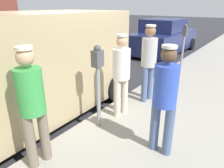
% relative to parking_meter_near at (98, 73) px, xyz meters
% --- Properties ---
extents(ground_plane, '(80.00, 80.00, 0.00)m').
position_rel_parking_meter_near_xyz_m(ground_plane, '(-1.35, 0.57, -1.18)').
color(ground_plane, '#2D2D33').
extents(parking_meter_near, '(0.14, 0.18, 1.52)m').
position_rel_parking_meter_near_xyz_m(parking_meter_near, '(0.00, 0.00, 0.00)').
color(parking_meter_near, gray).
rests_on(parking_meter_near, sidewalk_slab).
extents(parking_meter_far, '(0.14, 0.18, 1.52)m').
position_rel_parking_meter_near_xyz_m(parking_meter_far, '(0.00, 4.62, 0.00)').
color(parking_meter_far, gray).
rests_on(parking_meter_far, sidewalk_slab).
extents(pedestrian_in_white, '(0.34, 0.36, 1.63)m').
position_rel_parking_meter_near_xyz_m(pedestrian_in_white, '(0.09, 0.60, -0.10)').
color(pedestrian_in_white, beige).
rests_on(pedestrian_in_white, sidewalk_slab).
extents(pedestrian_in_blue, '(0.36, 0.34, 1.65)m').
position_rel_parking_meter_near_xyz_m(pedestrian_in_blue, '(1.23, -0.01, -0.09)').
color(pedestrian_in_blue, '#4C608C').
rests_on(pedestrian_in_blue, sidewalk_slab).
extents(pedestrian_in_green, '(0.34, 0.36, 1.68)m').
position_rel_parking_meter_near_xyz_m(pedestrian_in_green, '(-0.07, -1.26, -0.07)').
color(pedestrian_in_green, '#726656').
rests_on(pedestrian_in_green, sidewalk_slab).
extents(pedestrian_in_gray, '(0.34, 0.36, 1.74)m').
position_rel_parking_meter_near_xyz_m(pedestrian_in_gray, '(0.21, 1.53, -0.03)').
color(pedestrian_in_gray, '#4C608C').
rests_on(pedestrian_in_gray, sidewalk_slab).
extents(parked_van, '(2.19, 5.23, 2.15)m').
position_rel_parking_meter_near_xyz_m(parked_van, '(-1.50, -0.72, -0.03)').
color(parked_van, tan).
rests_on(parked_van, ground).
extents(parked_sedan_ahead, '(2.00, 4.43, 1.65)m').
position_rel_parking_meter_near_xyz_m(parked_sedan_ahead, '(-1.77, 7.21, -0.43)').
color(parked_sedan_ahead, navy).
rests_on(parked_sedan_ahead, ground).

